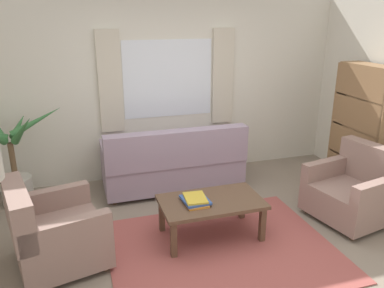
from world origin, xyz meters
The scene contains 11 objects.
ground_plane centered at (0.00, 0.00, 0.00)m, with size 6.24×6.24×0.00m, color gray.
wall_back centered at (0.00, 2.26, 1.30)m, with size 5.32×0.12×2.60m, color silver.
window_with_curtains centered at (0.00, 2.18, 1.45)m, with size 1.98×0.07×1.40m.
area_rug centered at (0.00, 0.00, 0.01)m, with size 2.30×1.85×0.01m, color #9E4C47.
couch centered at (-0.09, 1.61, 0.37)m, with size 1.90×0.82×0.92m.
armchair_left centered at (-1.64, 0.27, 0.35)m, with size 0.99×1.00×0.88m.
armchair_right centered at (1.74, 0.17, 0.35)m, with size 0.97×0.98×0.88m.
coffee_table centered at (-0.02, 0.29, 0.38)m, with size 1.10×0.64×0.44m.
book_stack_on_table centered at (-0.20, 0.29, 0.47)m, with size 0.28×0.33×0.06m.
potted_plant centered at (-2.12, 1.78, 0.52)m, with size 1.14×1.02×1.32m.
bookshelf centered at (2.35, 0.87, 0.88)m, with size 0.30×0.94×1.72m.
Camera 1 is at (-1.33, -3.19, 2.33)m, focal length 35.95 mm.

